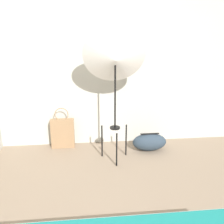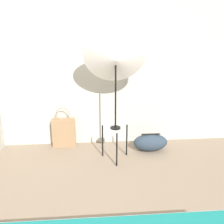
# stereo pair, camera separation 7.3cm
# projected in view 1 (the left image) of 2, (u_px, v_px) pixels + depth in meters

# --- Properties ---
(wall_back) EXTENTS (8.00, 0.05, 2.60)m
(wall_back) POSITION_uv_depth(u_px,v_px,m) (105.00, 59.00, 3.80)
(wall_back) COLOR beige
(wall_back) RESTS_ON ground_plane
(photo_umbrella) EXTENTS (0.81, 0.48, 1.79)m
(photo_umbrella) POSITION_uv_depth(u_px,v_px,m) (115.00, 58.00, 3.21)
(photo_umbrella) COLOR black
(photo_umbrella) RESTS_ON ground_plane
(tote_bag) EXTENTS (0.34, 0.11, 0.62)m
(tote_bag) POSITION_uv_depth(u_px,v_px,m) (63.00, 133.00, 3.92)
(tote_bag) COLOR #9E7A56
(tote_bag) RESTS_ON ground_plane
(duffel_bag) EXTENTS (0.50, 0.26, 0.26)m
(duffel_bag) POSITION_uv_depth(u_px,v_px,m) (149.00, 142.00, 3.85)
(duffel_bag) COLOR #2D3D4C
(duffel_bag) RESTS_ON ground_plane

